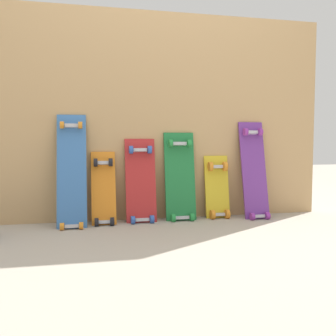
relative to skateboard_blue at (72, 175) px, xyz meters
The scene contains 8 objects.
ground_plane 0.80m from the skateboard_blue, ahead, with size 12.00×12.00×0.00m, color #A89E8E.
plywood_wall_panel 0.84m from the skateboard_blue, 11.81° to the left, with size 2.60×0.04×1.61m, color tan.
skateboard_blue is the anchor object (origin of this frame).
skateboard_orange 0.26m from the skateboard_blue, ahead, with size 0.18×0.22×0.60m.
skateboard_red 0.51m from the skateboard_blue, ahead, with size 0.23×0.20×0.70m.
skateboard_green 0.82m from the skateboard_blue, ahead, with size 0.24×0.19×0.74m.
skateboard_yellow 1.13m from the skateboard_blue, ahead, with size 0.20×0.16×0.55m.
skateboard_purple 1.42m from the skateboard_blue, ahead, with size 0.20×0.25×0.84m.
Camera 1 is at (-0.57, -2.80, 0.60)m, focal length 39.54 mm.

